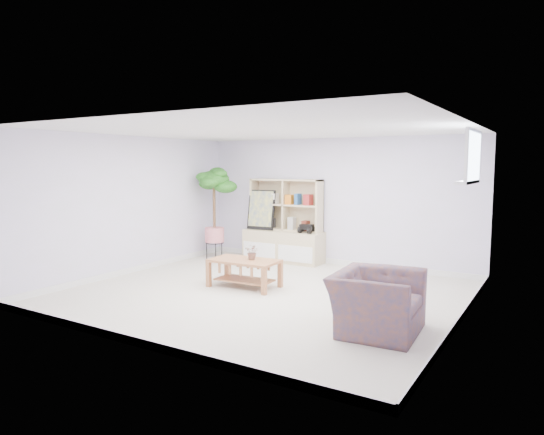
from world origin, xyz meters
The scene contains 14 objects.
floor centered at (0.00, 0.00, 0.00)m, with size 5.50×5.00×0.01m, color beige.
ceiling centered at (0.00, 0.00, 2.40)m, with size 5.50×5.00×0.01m, color silver.
walls centered at (0.00, 0.00, 1.20)m, with size 5.51×5.01×2.40m.
baseboard centered at (0.00, 0.00, 0.05)m, with size 5.50×5.00×0.10m, color white, non-canonical shape.
window centered at (2.73, 0.60, 2.00)m, with size 0.10×0.98×0.68m, color silver, non-canonical shape.
window_sill centered at (2.67, 0.60, 1.68)m, with size 0.14×1.00×0.04m, color white.
storage_unit centered at (-0.97, 2.24, 0.81)m, with size 1.62×0.55×1.62m, color tan, non-canonical shape.
poster centered at (-1.44, 2.17, 1.00)m, with size 0.57×0.13×0.79m, color #FEEA45, non-canonical shape.
toy_truck centered at (-0.43, 2.18, 0.70)m, with size 0.36×0.25×0.19m, color black, non-canonical shape.
coffee_table centered at (-0.46, 0.15, 0.22)m, with size 1.06×0.58×0.43m, color #9C522A, non-canonical shape.
table_plant centered at (-0.36, 0.21, 0.56)m, with size 0.22×0.19×0.24m, color #2E692A.
floor_tree centered at (-2.30, 1.75, 0.93)m, with size 0.68×0.68×1.85m, color #164518, non-canonical shape.
armchair centered at (1.97, -0.74, 0.39)m, with size 1.06×0.92×0.78m, color navy.
sill_plant centered at (2.67, 0.89, 1.83)m, with size 0.15×0.12×0.26m, color #164518.
Camera 1 is at (3.74, -5.95, 1.90)m, focal length 32.00 mm.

